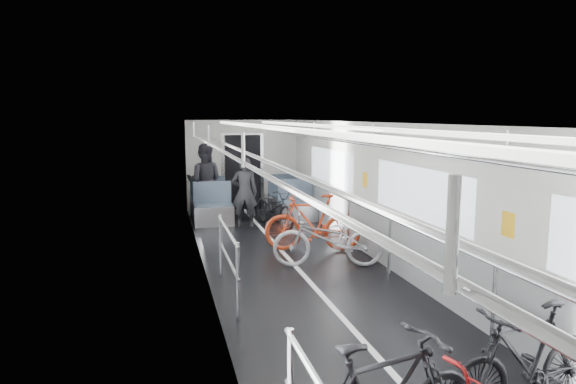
% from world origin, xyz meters
% --- Properties ---
extents(car_shell, '(3.02, 14.01, 2.41)m').
position_xyz_m(car_shell, '(0.00, 1.78, 1.13)').
color(car_shell, black).
rests_on(car_shell, ground).
extents(bike_right_near, '(1.67, 0.67, 0.98)m').
position_xyz_m(bike_right_near, '(0.76, -3.25, 0.49)').
color(bike_right_near, black).
rests_on(bike_right_near, floor).
extents(bike_right_mid, '(1.95, 1.05, 0.97)m').
position_xyz_m(bike_right_mid, '(0.53, 1.25, 0.49)').
color(bike_right_mid, '#A4A5A9').
rests_on(bike_right_mid, floor).
extents(bike_right_far, '(1.86, 0.98, 1.08)m').
position_xyz_m(bike_right_far, '(0.57, 2.29, 0.54)').
color(bike_right_far, '#B83416').
rests_on(bike_right_far, floor).
extents(bike_aisle, '(1.07, 1.80, 0.89)m').
position_xyz_m(bike_aisle, '(0.34, 4.54, 0.45)').
color(bike_aisle, black).
rests_on(bike_aisle, floor).
extents(person_standing, '(0.65, 0.50, 1.60)m').
position_xyz_m(person_standing, '(-0.33, 4.64, 0.80)').
color(person_standing, black).
rests_on(person_standing, floor).
extents(person_seated, '(1.04, 0.89, 1.84)m').
position_xyz_m(person_seated, '(-1.11, 6.02, 0.92)').
color(person_seated, '#27262D').
rests_on(person_seated, floor).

